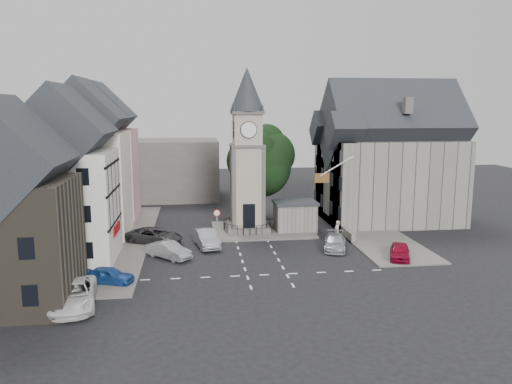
{
  "coord_description": "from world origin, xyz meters",
  "views": [
    {
      "loc": [
        -5.29,
        -41.03,
        12.49
      ],
      "look_at": [
        0.5,
        5.0,
        4.53
      ],
      "focal_mm": 35.0,
      "sensor_mm": 36.0,
      "label": 1
    }
  ],
  "objects": [
    {
      "name": "road_markings",
      "position": [
        0.0,
        -5.5,
        0.01
      ],
      "size": [
        20.0,
        8.0,
        0.01
      ],
      "primitive_type": "cube",
      "color": "silver",
      "rests_on": "ground"
    },
    {
      "name": "terrace_pink",
      "position": [
        -15.5,
        16.0,
        6.58
      ],
      "size": [
        8.1,
        7.6,
        12.8
      ],
      "color": "pink",
      "rests_on": "ground"
    },
    {
      "name": "east_building",
      "position": [
        15.59,
        11.0,
        6.26
      ],
      "size": [
        14.4,
        11.4,
        12.6
      ],
      "color": "slate",
      "rests_on": "ground"
    },
    {
      "name": "terrace_cream",
      "position": [
        -15.5,
        8.0,
        6.58
      ],
      "size": [
        8.1,
        7.6,
        12.8
      ],
      "color": "#EFE0C8",
      "rests_on": "ground"
    },
    {
      "name": "pavement_east",
      "position": [
        12.0,
        8.0,
        0.07
      ],
      "size": [
        6.0,
        26.0,
        0.14
      ],
      "primitive_type": "cube",
      "color": "#595651",
      "rests_on": "ground"
    },
    {
      "name": "car_west_blue",
      "position": [
        -11.5,
        -6.0,
        0.62
      ],
      "size": [
        3.93,
        2.49,
        1.25
      ],
      "primitive_type": "imported",
      "rotation": [
        0.0,
        0.0,
        1.27
      ],
      "color": "#1B4894",
      "rests_on": "ground"
    },
    {
      "name": "pedestrian",
      "position": [
        8.0,
        3.35,
        0.96
      ],
      "size": [
        0.82,
        0.81,
        1.91
      ],
      "primitive_type": "imported",
      "rotation": [
        0.0,
        0.0,
        3.9
      ],
      "color": "beige",
      "rests_on": "ground"
    },
    {
      "name": "van_sw_white",
      "position": [
        -13.0,
        -10.0,
        0.81
      ],
      "size": [
        3.49,
        6.16,
        1.62
      ],
      "primitive_type": "imported",
      "rotation": [
        0.0,
        0.0,
        0.14
      ],
      "color": "silver",
      "rests_on": "ground"
    },
    {
      "name": "building_sw_stone",
      "position": [
        -17.0,
        -9.0,
        5.35
      ],
      "size": [
        8.6,
        7.6,
        10.4
      ],
      "color": "#3F3A2F",
      "rests_on": "ground"
    },
    {
      "name": "town_tree",
      "position": [
        2.0,
        13.0,
        6.97
      ],
      "size": [
        7.2,
        7.2,
        10.8
      ],
      "color": "black",
      "rests_on": "ground"
    },
    {
      "name": "car_east_red",
      "position": [
        11.5,
        -3.0,
        0.67
      ],
      "size": [
        2.94,
        4.21,
        1.33
      ],
      "primitive_type": "imported",
      "rotation": [
        0.0,
        0.0,
        -0.39
      ],
      "color": "maroon",
      "rests_on": "ground"
    },
    {
      "name": "central_island",
      "position": [
        1.5,
        8.0,
        0.08
      ],
      "size": [
        10.0,
        8.0,
        0.16
      ],
      "primitive_type": "cube",
      "color": "#595651",
      "rests_on": "ground"
    },
    {
      "name": "clock_tower",
      "position": [
        0.0,
        7.99,
        8.12
      ],
      "size": [
        4.86,
        4.86,
        16.25
      ],
      "color": "#4C4944",
      "rests_on": "ground"
    },
    {
      "name": "car_island_silver",
      "position": [
        -4.31,
        2.76,
        0.79
      ],
      "size": [
        2.58,
        5.01,
        1.57
      ],
      "primitive_type": "imported",
      "rotation": [
        0.0,
        0.0,
        0.2
      ],
      "color": "#9E9FA6",
      "rests_on": "ground"
    },
    {
      "name": "car_west_grey",
      "position": [
        -9.01,
        4.39,
        0.74
      ],
      "size": [
        5.82,
        4.62,
        1.47
      ],
      "primitive_type": "imported",
      "rotation": [
        0.0,
        0.0,
        1.09
      ],
      "color": "#2E2E31",
      "rests_on": "ground"
    },
    {
      "name": "car_west_silver",
      "position": [
        -7.5,
        -0.35,
        0.69
      ],
      "size": [
        4.06,
        3.97,
        1.39
      ],
      "primitive_type": "imported",
      "rotation": [
        0.0,
        0.0,
        0.81
      ],
      "color": "#95989D",
      "rests_on": "ground"
    },
    {
      "name": "pavement_west",
      "position": [
        -12.5,
        6.0,
        0.07
      ],
      "size": [
        6.0,
        30.0,
        0.14
      ],
      "primitive_type": "cube",
      "color": "#595651",
      "rests_on": "ground"
    },
    {
      "name": "terrace_tudor",
      "position": [
        -15.5,
        0.0,
        6.19
      ],
      "size": [
        8.1,
        7.6,
        12.0
      ],
      "color": "silver",
      "rests_on": "ground"
    },
    {
      "name": "east_boundary_wall",
      "position": [
        9.2,
        10.0,
        0.45
      ],
      "size": [
        0.4,
        16.0,
        0.9
      ],
      "primitive_type": "cube",
      "color": "slate",
      "rests_on": "ground"
    },
    {
      "name": "warning_sign_post",
      "position": [
        -3.2,
        5.43,
        2.03
      ],
      "size": [
        0.7,
        0.19,
        2.85
      ],
      "color": "black",
      "rests_on": "ground"
    },
    {
      "name": "ground",
      "position": [
        0.0,
        0.0,
        0.0
      ],
      "size": [
        120.0,
        120.0,
        0.0
      ],
      "primitive_type": "plane",
      "color": "black",
      "rests_on": "ground"
    },
    {
      "name": "stone_shelter",
      "position": [
        4.8,
        7.5,
        1.55
      ],
      "size": [
        4.3,
        3.3,
        3.08
      ],
      "color": "slate",
      "rests_on": "ground"
    },
    {
      "name": "flagpole",
      "position": [
        8.0,
        4.0,
        7.0
      ],
      "size": [
        3.68,
        0.1,
        2.74
      ],
      "color": "white",
      "rests_on": "ground"
    },
    {
      "name": "car_island_east",
      "position": [
        7.0,
        0.5,
        0.65
      ],
      "size": [
        3.05,
        4.83,
        1.3
      ],
      "primitive_type": "imported",
      "rotation": [
        0.0,
        0.0,
        -0.29
      ],
      "color": "#AAADB3",
      "rests_on": "ground"
    },
    {
      "name": "backdrop_west",
      "position": [
        -12.0,
        28.0,
        4.0
      ],
      "size": [
        20.0,
        10.0,
        8.0
      ],
      "primitive_type": "cube",
      "color": "#4C4944",
      "rests_on": "ground"
    }
  ]
}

